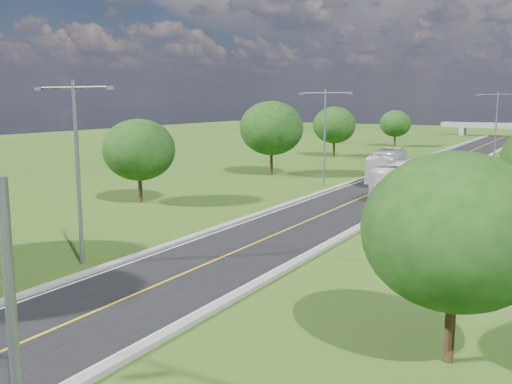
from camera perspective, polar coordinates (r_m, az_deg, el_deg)
ground at (r=72.15m, az=15.96°, el=1.78°), size 260.00×260.00×0.00m
road at (r=77.93m, az=17.08°, el=2.28°), size 8.00×150.00×0.06m
curb_left at (r=78.99m, az=14.08°, el=2.56°), size 0.50×150.00×0.22m
curb_right at (r=77.08m, az=20.15°, el=2.11°), size 0.50×150.00×0.22m
speed_limit_sign at (r=49.53m, az=15.47°, el=0.36°), size 0.55×0.09×2.40m
overpass at (r=150.56m, az=23.72°, el=6.02°), size 30.00×3.00×3.20m
streetlight_near_left at (r=32.01m, az=-17.45°, el=3.38°), size 5.90×0.25×10.00m
streetlight_mid_left at (r=59.37m, az=6.89°, el=6.28°), size 5.90×0.25×10.00m
streetlight_far_right at (r=88.21m, az=22.91°, el=6.59°), size 5.90×0.25×10.00m
tree_lb at (r=50.46m, az=-11.62°, el=4.16°), size 6.30×6.30×7.33m
tree_lc at (r=67.84m, az=1.56°, el=6.40°), size 7.56×7.56×8.79m
tree_ld at (r=90.37m, az=7.83°, el=6.65°), size 6.72×6.72×7.82m
tree_le at (r=112.18m, az=13.76°, el=6.66°), size 5.88×5.88×6.84m
tree_ra at (r=20.20m, az=19.32°, el=-3.71°), size 6.30×6.30×7.33m
bus_outbound at (r=55.03m, az=14.87°, el=1.33°), size 3.60×11.73×3.22m
bus_inbound at (r=64.52m, az=12.97°, el=2.62°), size 4.85×12.48×3.39m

